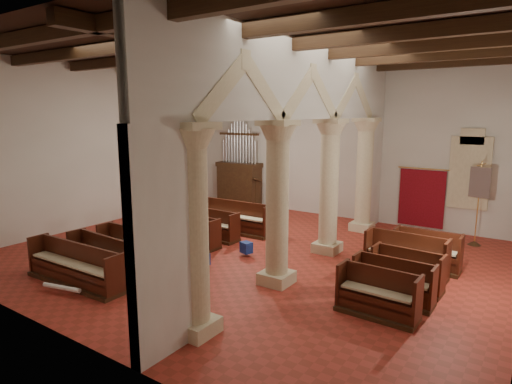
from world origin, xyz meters
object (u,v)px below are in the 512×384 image
Objects in this scene: processional_banner at (476,220)px; aisle_pew_0 at (377,300)px; pipe_organ at (239,176)px; lectern at (256,195)px; nave_pew_0 at (75,271)px.

aisle_pew_0 is at bearing -88.03° from processional_banner.
lectern is (0.94, -0.01, -0.78)m from pipe_organ.
nave_pew_0 is (2.13, -9.86, -1.04)m from pipe_organ.
pipe_organ is 10.14m from nave_pew_0.
pipe_organ reaches higher than processional_banner.
aisle_pew_0 is at bearing 19.32° from nave_pew_0.
lectern is at bearing 139.75° from aisle_pew_0.
nave_pew_0 is at bearing -119.83° from processional_banner.
lectern reaches higher than nave_pew_0.
processional_banner is at bearing -3.82° from pipe_organ.
processional_banner reaches higher than nave_pew_0.
nave_pew_0 is (1.19, -9.85, -0.26)m from lectern.
pipe_organ is 1.39× the size of nave_pew_0.
pipe_organ is at bearing -173.19° from processional_banner.
processional_banner is 1.60× the size of aisle_pew_0.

